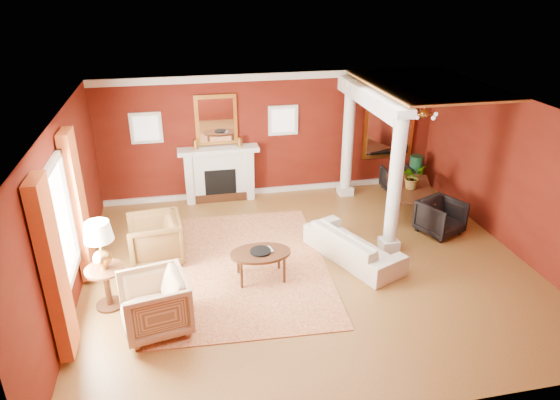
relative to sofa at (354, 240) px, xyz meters
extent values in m
plane|color=brown|center=(-0.88, -0.08, -0.40)|extent=(8.00, 8.00, 0.00)
cube|color=#59170C|center=(-0.88, 3.42, 1.05)|extent=(8.00, 0.04, 2.90)
cube|color=#59170C|center=(-0.88, -3.58, 1.05)|extent=(8.00, 0.04, 2.90)
cube|color=#59170C|center=(-4.88, -0.08, 1.05)|extent=(0.04, 7.00, 2.90)
cube|color=#59170C|center=(3.12, -0.08, 1.05)|extent=(0.04, 7.00, 2.90)
cube|color=white|center=(-0.88, -0.08, 2.50)|extent=(8.00, 7.00, 0.04)
cube|color=silver|center=(-2.18, 3.25, 0.20)|extent=(1.60, 0.34, 1.20)
cube|color=black|center=(-2.18, 3.08, 0.05)|extent=(0.72, 0.03, 0.70)
cube|color=black|center=(-2.18, 3.08, -0.30)|extent=(1.20, 0.05, 0.20)
cube|color=silver|center=(-2.18, 3.21, 0.84)|extent=(1.85, 0.42, 0.10)
cube|color=silver|center=(-2.88, 3.22, 0.20)|extent=(0.16, 0.40, 1.20)
cube|color=silver|center=(-1.48, 3.22, 0.20)|extent=(0.16, 0.40, 1.20)
cube|color=gold|center=(-2.18, 3.38, 1.50)|extent=(0.95, 0.06, 1.15)
cube|color=white|center=(-2.18, 3.35, 1.50)|extent=(0.78, 0.02, 0.98)
cube|color=silver|center=(-3.73, 3.39, 1.40)|extent=(0.70, 0.06, 0.70)
cube|color=white|center=(-3.73, 3.36, 1.40)|extent=(0.54, 0.02, 0.54)
cube|color=silver|center=(-0.63, 3.39, 1.40)|extent=(0.70, 0.06, 0.70)
cube|color=white|center=(-0.63, 3.36, 1.40)|extent=(0.54, 0.02, 0.54)
cube|color=white|center=(-4.86, -0.68, 1.15)|extent=(0.03, 1.30, 1.70)
cube|color=silver|center=(-4.83, -1.38, 1.15)|extent=(0.08, 0.10, 1.90)
cube|color=silver|center=(-4.83, 0.02, 1.15)|extent=(0.08, 0.10, 1.90)
cube|color=#C05520|center=(-4.76, -1.68, 1.00)|extent=(0.18, 0.55, 2.60)
cube|color=#C05520|center=(-4.76, 0.32, 1.00)|extent=(0.18, 0.55, 2.60)
cube|color=silver|center=(0.82, 0.22, -0.30)|extent=(0.34, 0.34, 0.20)
cylinder|color=silver|center=(0.82, 0.22, 1.05)|extent=(0.26, 0.26, 2.50)
cube|color=silver|center=(0.82, 0.22, 2.32)|extent=(0.36, 0.36, 0.16)
cube|color=silver|center=(0.82, 2.92, -0.30)|extent=(0.34, 0.34, 0.20)
cylinder|color=silver|center=(0.82, 2.92, 1.05)|extent=(0.26, 0.26, 2.50)
cube|color=silver|center=(0.82, 2.92, 2.32)|extent=(0.36, 0.36, 0.16)
cube|color=silver|center=(0.82, 1.82, 2.22)|extent=(0.30, 3.20, 0.32)
cube|color=#C57D3A|center=(1.97, 1.67, 2.47)|extent=(2.30, 3.40, 0.04)
cube|color=gold|center=(2.02, 3.38, 1.15)|extent=(1.30, 0.06, 1.70)
cube|color=white|center=(2.02, 3.35, 1.15)|extent=(1.10, 0.02, 1.50)
cylinder|color=#B28038|center=(2.02, 1.72, 2.18)|extent=(0.02, 0.02, 0.65)
sphere|color=#B28038|center=(2.02, 1.72, 1.85)|extent=(0.20, 0.20, 0.20)
sphere|color=white|center=(2.30, 1.72, 1.82)|extent=(0.09, 0.09, 0.09)
sphere|color=white|center=(2.11, 1.99, 1.82)|extent=(0.09, 0.09, 0.09)
sphere|color=white|center=(1.79, 1.89, 1.82)|extent=(0.09, 0.09, 0.09)
sphere|color=white|center=(1.79, 1.56, 1.82)|extent=(0.09, 0.09, 0.09)
sphere|color=white|center=(2.11, 1.45, 1.82)|extent=(0.09, 0.09, 0.09)
cube|color=silver|center=(-0.88, 3.38, 2.42)|extent=(8.00, 0.08, 0.16)
cube|color=silver|center=(-0.88, 3.38, -0.34)|extent=(8.00, 0.08, 0.12)
cube|color=maroon|center=(-2.12, 0.17, -0.39)|extent=(3.34, 4.33, 0.02)
imported|color=#EFE6C9|center=(0.00, 0.00, 0.00)|extent=(1.36, 2.11, 0.80)
imported|color=black|center=(-3.62, 0.69, 0.09)|extent=(0.96, 1.02, 0.97)
imported|color=tan|center=(-3.58, -1.33, 0.09)|extent=(1.06, 1.10, 0.98)
cylinder|color=black|center=(-1.81, -0.31, 0.11)|extent=(1.06, 1.06, 0.05)
cylinder|color=black|center=(-2.18, -0.54, -0.16)|extent=(0.05, 0.05, 0.48)
cylinder|color=black|center=(-1.44, -0.54, -0.16)|extent=(0.05, 0.05, 0.48)
cylinder|color=black|center=(-2.18, -0.07, -0.16)|extent=(0.05, 0.05, 0.48)
cylinder|color=black|center=(-1.44, -0.07, -0.16)|extent=(0.05, 0.05, 0.48)
imported|color=black|center=(-1.74, -0.27, 0.24)|extent=(0.15, 0.04, 0.21)
cylinder|color=black|center=(-4.34, -0.60, -0.38)|extent=(0.45, 0.45, 0.04)
cylinder|color=black|center=(-4.34, -0.60, -0.05)|extent=(0.10, 0.10, 0.69)
cylinder|color=black|center=(-4.34, -0.60, 0.29)|extent=(0.61, 0.61, 0.04)
sphere|color=#B28038|center=(-4.34, -0.60, 0.49)|extent=(0.28, 0.28, 0.28)
cylinder|color=#B28038|center=(-4.34, -0.60, 0.70)|extent=(0.03, 0.03, 0.30)
cone|color=white|center=(-4.34, -0.60, 0.97)|extent=(0.45, 0.45, 0.30)
imported|color=black|center=(1.91, 1.68, 0.07)|extent=(1.13, 1.78, 0.94)
imported|color=black|center=(2.09, 0.61, 0.00)|extent=(1.00, 0.97, 0.80)
imported|color=black|center=(2.12, 2.86, -0.06)|extent=(0.67, 0.63, 0.68)
sphere|color=#123A20|center=(2.61, 2.89, -0.22)|extent=(0.37, 0.37, 0.37)
cylinder|color=#123A20|center=(2.61, 2.89, 0.04)|extent=(0.33, 0.33, 0.87)
imported|color=#26591E|center=(1.91, 1.66, 0.75)|extent=(0.65, 0.68, 0.42)
camera|label=1|loc=(-2.98, -7.68, 4.54)|focal=32.00mm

